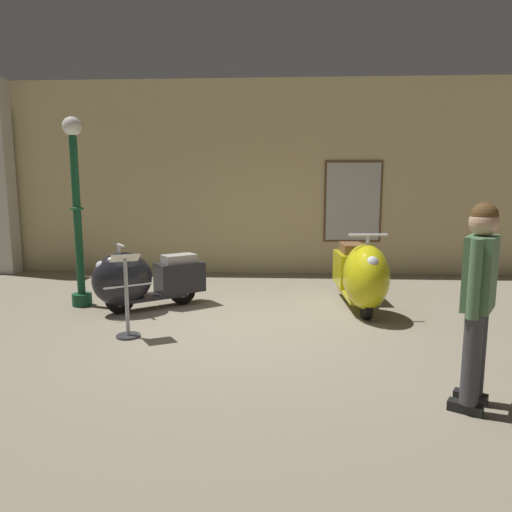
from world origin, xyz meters
The scene contains 7 objects.
ground_plane centered at (0.00, 0.00, 0.00)m, with size 60.00×60.00×0.00m, color gray.
showroom_back_wall centered at (-0.16, 3.67, 1.87)m, with size 18.00×0.63×3.75m.
scooter_0 centered at (-1.44, 0.71, 0.45)m, with size 1.56×1.31×0.98m.
scooter_1 centered at (1.64, 0.82, 0.52)m, with size 0.64×1.88×1.13m.
lamppost centered at (-2.39, 0.91, 1.42)m, with size 0.28×0.28×2.70m.
visitor_0 centered at (2.06, -2.04, 0.95)m, with size 0.39×0.49×1.64m.
info_stanchion centered at (-1.26, -0.46, 0.41)m, with size 0.39×0.34×1.00m.
Camera 1 is at (0.53, -5.67, 1.78)m, focal length 33.00 mm.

